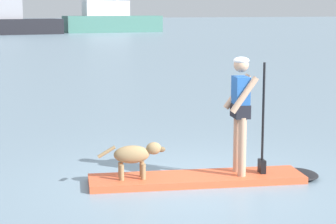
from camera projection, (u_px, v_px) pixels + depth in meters
name	position (u px, v px, depth m)	size (l,w,h in m)	color
ground_plane	(197.00, 182.00, 9.06)	(400.00, 400.00, 0.00)	gray
paddleboard	(212.00, 178.00, 9.09)	(3.51, 1.64, 0.10)	#E55933
person_paddler	(241.00, 107.00, 8.99)	(0.67, 0.57, 1.74)	tan
dog	(135.00, 155.00, 8.85)	(0.96, 0.37, 0.52)	#997A51
moored_boat_far_port	(0.00, 21.00, 64.44)	(12.43, 4.26, 4.35)	black
moored_boat_port	(111.00, 20.00, 71.58)	(11.52, 3.21, 12.58)	#3F7266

